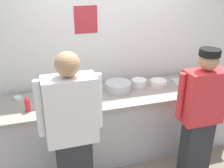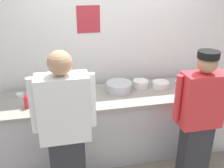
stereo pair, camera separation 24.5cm
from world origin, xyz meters
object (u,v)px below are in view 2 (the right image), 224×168
Objects in this scene: squeeze_bottle_secondary at (27,101)px; chef_center at (199,117)px; chef_near_left at (65,131)px; squeeze_bottle_primary at (53,97)px; plate_stack_rear at (161,84)px; squeeze_bottle_spare at (81,95)px; plate_stack_front at (141,84)px; deli_cup at (69,96)px; sheet_tray at (191,85)px; mixing_bowl_steel at (119,87)px; ramekin_yellow_sauce at (20,95)px; ramekin_green_sauce at (64,94)px.

chef_center is at bearing -17.44° from squeeze_bottle_secondary.
squeeze_bottle_primary is (-0.11, 0.64, 0.07)m from chef_near_left.
plate_stack_rear is 1.12m from squeeze_bottle_spare.
plate_stack_front is 1.00m from deli_cup.
sheet_tray is at bearing 5.14° from squeeze_bottle_secondary.
mixing_bowl_steel is (-0.32, -0.07, 0.01)m from plate_stack_front.
mixing_bowl_steel is at bearing -168.47° from plate_stack_front.
mixing_bowl_steel is 0.85× the size of sheet_tray.
deli_cup is (-0.67, -0.11, -0.02)m from mixing_bowl_steel.
deli_cup is at bearing -174.97° from plate_stack_rear.
squeeze_bottle_spare is at bearing -34.85° from deli_cup.
sheet_tray is 1.95× the size of squeeze_bottle_spare.
squeeze_bottle_secondary is at bearing -166.21° from deli_cup.
sheet_tray is (1.77, 0.81, -0.01)m from chef_near_left.
ramekin_yellow_sauce is at bearing 159.94° from deli_cup.
deli_cup is (0.60, -0.22, 0.02)m from ramekin_yellow_sauce.
ramekin_green_sauce is (0.13, 0.23, -0.08)m from squeeze_bottle_primary.
plate_stack_front is 1.20m from squeeze_bottle_primary.
sheet_tray is 1.56m from squeeze_bottle_spare.
squeeze_bottle_spare reaches higher than plate_stack_rear.
plate_stack_front is at bearing 11.44° from squeeze_bottle_secondary.
deli_cup is at bearing -169.72° from plate_stack_front.
squeeze_bottle_spare is at bearing -49.82° from ramekin_green_sauce.
chef_center is 0.97m from plate_stack_front.
deli_cup is at bearing 26.76° from squeeze_bottle_primary.
ramekin_green_sauce is at bearing 178.69° from plate_stack_rear.
mixing_bowl_steel reaches higher than plate_stack_rear.
deli_cup is (-1.70, -0.08, 0.03)m from sheet_tray.
squeeze_bottle_primary is at bearing -36.76° from ramekin_yellow_sauce.
squeeze_bottle_spare is at bearing 154.01° from chef_center.
ramekin_green_sauce is at bearing 61.37° from squeeze_bottle_primary.
chef_center reaches higher than ramekin_yellow_sauce.
squeeze_bottle_spare is 0.19m from deli_cup.
chef_near_left is 5.03× the size of mixing_bowl_steel.
squeeze_bottle_spare is at bearing -1.90° from squeeze_bottle_primary.
chef_center is 2.19m from ramekin_yellow_sauce.
deli_cup is at bearing 84.05° from chef_near_left.
chef_near_left is 7.63× the size of plate_stack_rear.
sheet_tray is at bearing 24.45° from chef_near_left.
squeeze_bottle_primary is at bearing 4.93° from squeeze_bottle_secondary.
plate_stack_rear is 1.09× the size of squeeze_bottle_primary.
chef_near_left is at bearing -56.31° from squeeze_bottle_secondary.
ramekin_yellow_sauce is 1.05× the size of deli_cup.
chef_center is 0.84m from sheet_tray.
squeeze_bottle_primary is (-1.56, 0.61, 0.12)m from chef_center.
squeeze_bottle_primary is (-1.17, -0.27, 0.05)m from plate_stack_front.
squeeze_bottle_primary is (-1.43, -0.20, 0.06)m from plate_stack_rear.
squeeze_bottle_primary is 2.30× the size of deli_cup.
chef_near_left is 1.06× the size of chef_center.
mixing_bowl_steel is 3.40× the size of ramekin_green_sauce.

